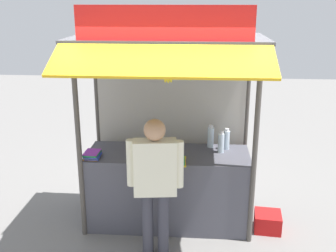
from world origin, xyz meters
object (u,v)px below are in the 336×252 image
object	(u,v)px
plastic_crate	(268,221)
banana_bunch_rightmost	(95,68)
magazine_stack_left	(175,161)
vendor_person	(155,177)
banana_bunch_inner_left	(190,72)
banana_bunch_inner_right	(143,72)
water_bottle_front_left	(221,143)
banana_bunch_leftmost	(168,75)
magazine_stack_back_left	(92,155)
water_bottle_rear_center	(211,137)
water_bottle_mid_left	(227,140)

from	to	relation	value
plastic_crate	banana_bunch_rightmost	bearing A→B (deg)	-169.73
magazine_stack_left	vendor_person	size ratio (longest dim) A/B	0.19
banana_bunch_inner_left	banana_bunch_inner_right	size ratio (longest dim) A/B	1.09
water_bottle_front_left	banana_bunch_rightmost	bearing A→B (deg)	-158.53
banana_bunch_leftmost	plastic_crate	world-z (taller)	banana_bunch_leftmost
banana_bunch_leftmost	magazine_stack_back_left	bearing A→B (deg)	164.29
banana_bunch_inner_left	water_bottle_rear_center	bearing A→B (deg)	69.85
plastic_crate	banana_bunch_leftmost	bearing A→B (deg)	-163.41
magazine_stack_back_left	vendor_person	size ratio (longest dim) A/B	0.16
banana_bunch_leftmost	plastic_crate	xyz separation A→B (m)	(1.22, 0.36, -1.89)
water_bottle_rear_center	banana_bunch_inner_right	size ratio (longest dim) A/B	1.15
magazine_stack_back_left	banana_bunch_leftmost	size ratio (longest dim) A/B	0.84
banana_bunch_inner_left	vendor_person	bearing A→B (deg)	-143.76
plastic_crate	magazine_stack_left	bearing A→B (deg)	-170.43
magazine_stack_left	vendor_person	world-z (taller)	vendor_person
banana_bunch_inner_left	banana_bunch_leftmost	bearing A→B (deg)	-179.96
water_bottle_mid_left	banana_bunch_leftmost	xyz separation A→B (m)	(-0.69, -0.67, 0.93)
water_bottle_mid_left	magazine_stack_back_left	size ratio (longest dim) A/B	1.05
banana_bunch_inner_left	vendor_person	world-z (taller)	banana_bunch_inner_left
banana_bunch_leftmost	banana_bunch_rightmost	world-z (taller)	same
water_bottle_rear_center	water_bottle_front_left	bearing A→B (deg)	-55.57
water_bottle_rear_center	water_bottle_front_left	world-z (taller)	water_bottle_rear_center
water_bottle_rear_center	banana_bunch_leftmost	bearing A→B (deg)	-124.08
banana_bunch_inner_left	banana_bunch_rightmost	world-z (taller)	same
banana_bunch_inner_right	banana_bunch_rightmost	world-z (taller)	same
water_bottle_rear_center	plastic_crate	distance (m)	1.27
banana_bunch_inner_left	banana_bunch_inner_right	xyz separation A→B (m)	(-0.49, 0.00, 0.00)
magazine_stack_left	banana_bunch_inner_left	size ratio (longest dim) A/B	1.12
banana_bunch_inner_right	banana_bunch_rightmost	size ratio (longest dim) A/B	1.09
water_bottle_front_left	banana_bunch_inner_right	distance (m)	1.41
magazine_stack_left	water_bottle_mid_left	bearing A→B (deg)	38.85
vendor_person	banana_bunch_inner_left	bearing A→B (deg)	-150.59
water_bottle_front_left	banana_bunch_inner_right	world-z (taller)	banana_bunch_inner_right
banana_bunch_inner_right	banana_bunch_rightmost	distance (m)	0.51
water_bottle_mid_left	banana_bunch_rightmost	distance (m)	1.89
water_bottle_rear_center	magazine_stack_back_left	xyz separation A→B (m)	(-1.42, -0.46, -0.10)
water_bottle_mid_left	banana_bunch_inner_right	distance (m)	1.51
magazine_stack_back_left	banana_bunch_inner_right	xyz separation A→B (m)	(0.66, -0.26, 1.06)
water_bottle_rear_center	water_bottle_mid_left	bearing A→B (deg)	-17.07
banana_bunch_inner_right	water_bottle_front_left	bearing A→B (deg)	31.87
banana_bunch_inner_right	vendor_person	world-z (taller)	banana_bunch_inner_right
banana_bunch_rightmost	water_bottle_front_left	bearing A→B (deg)	21.47
magazine_stack_back_left	plastic_crate	xyz separation A→B (m)	(2.15, 0.10, -0.87)
water_bottle_rear_center	banana_bunch_leftmost	size ratio (longest dim) A/B	0.95
banana_bunch_inner_right	magazine_stack_left	bearing A→B (deg)	26.46
magazine_stack_left	banana_bunch_rightmost	xyz separation A→B (m)	(-0.85, -0.17, 1.10)
water_bottle_rear_center	magazine_stack_left	size ratio (longest dim) A/B	0.94
banana_bunch_rightmost	plastic_crate	world-z (taller)	banana_bunch_rightmost
banana_bunch_rightmost	banana_bunch_inner_left	bearing A→B (deg)	-0.08
plastic_crate	water_bottle_mid_left	bearing A→B (deg)	150.36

